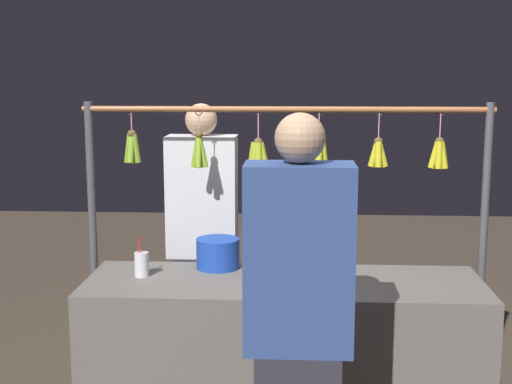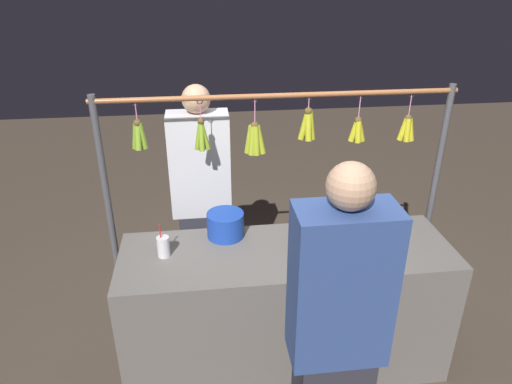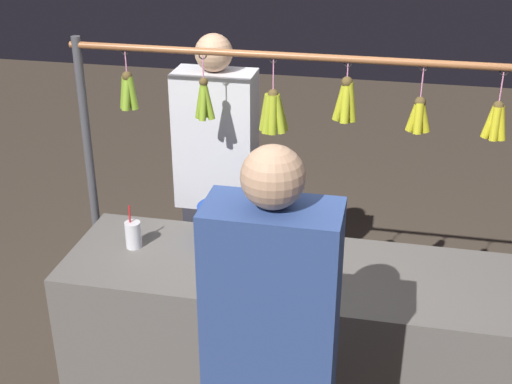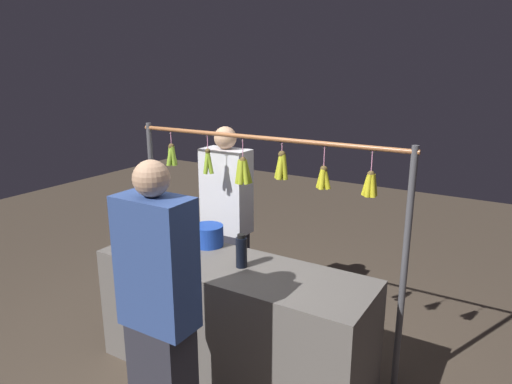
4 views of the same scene
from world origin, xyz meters
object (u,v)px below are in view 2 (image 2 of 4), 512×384
vendor_person (202,206)px  customer_person (335,346)px  drink_cup (163,247)px  water_bottle (301,232)px  blue_bucket (226,225)px

vendor_person → customer_person: size_ratio=0.98×
customer_person → drink_cup: bearing=-46.0°
vendor_person → customer_person: bearing=111.3°
water_bottle → drink_cup: (0.81, -0.02, -0.05)m
vendor_person → blue_bucket: bearing=107.5°
drink_cup → vendor_person: vendor_person is taller
water_bottle → blue_bucket: water_bottle is taller
vendor_person → customer_person: 1.57m
blue_bucket → customer_person: customer_person is taller
water_bottle → customer_person: (0.01, 0.81, -0.11)m
blue_bucket → vendor_person: size_ratio=0.13×
drink_cup → water_bottle: bearing=178.6°
blue_bucket → drink_cup: 0.42m
vendor_person → customer_person: customer_person is taller
water_bottle → drink_cup: 0.81m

